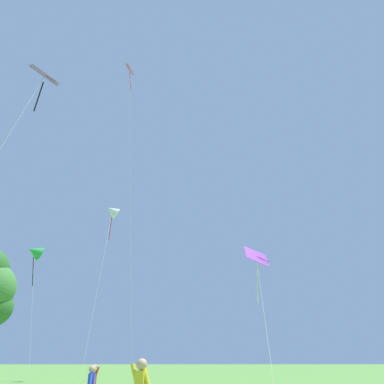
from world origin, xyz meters
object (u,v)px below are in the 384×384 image
at_px(kite_purple_streamer, 257,265).
at_px(kite_green_small, 34,252).
at_px(kite_pink_low, 130,85).
at_px(kite_black_large, 41,83).
at_px(person_far_back, 93,380).
at_px(kite_white_distant, 112,211).

bearing_deg(kite_purple_streamer, kite_green_small, 144.48).
bearing_deg(kite_pink_low, kite_green_small, 150.07).
relative_size(kite_black_large, kite_pink_low, 0.72).
bearing_deg(kite_black_large, kite_purple_streamer, 3.75).
height_order(kite_black_large, kite_pink_low, kite_pink_low).
bearing_deg(kite_purple_streamer, person_far_back, -144.43).
distance_m(kite_purple_streamer, kite_green_small, 23.38).
relative_size(kite_green_small, person_far_back, 7.95).
distance_m(kite_black_large, kite_pink_low, 12.94).
distance_m(kite_black_large, kite_purple_streamer, 19.56).
relative_size(kite_white_distant, kite_black_large, 0.78).
distance_m(kite_white_distant, kite_black_large, 16.42).
bearing_deg(kite_white_distant, kite_pink_low, -73.96).
distance_m(kite_white_distant, kite_purple_streamer, 20.96).
height_order(kite_white_distant, kite_purple_streamer, kite_white_distant).
height_order(kite_black_large, person_far_back, kite_black_large).
distance_m(kite_pink_low, kite_green_small, 19.00).
relative_size(kite_purple_streamer, person_far_back, 6.61).
distance_m(kite_purple_streamer, person_far_back, 11.82).
distance_m(kite_white_distant, kite_pink_low, 13.17).
relative_size(kite_purple_streamer, kite_pink_low, 0.33).
xyz_separation_m(kite_white_distant, person_far_back, (3.66, -20.63, -15.12)).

